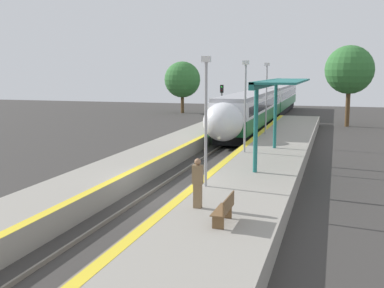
% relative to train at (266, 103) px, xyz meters
% --- Properties ---
extents(ground_plane, '(120.00, 120.00, 0.00)m').
position_rel_train_xyz_m(ground_plane, '(0.00, -33.09, -2.11)').
color(ground_plane, '#383533').
extents(rail_left, '(0.08, 90.00, 0.15)m').
position_rel_train_xyz_m(rail_left, '(-0.72, -33.09, -2.04)').
color(rail_left, slate).
rests_on(rail_left, ground_plane).
extents(rail_right, '(0.08, 90.00, 0.15)m').
position_rel_train_xyz_m(rail_right, '(0.72, -33.09, -2.04)').
color(rail_right, slate).
rests_on(rail_right, ground_plane).
extents(train, '(2.90, 44.66, 3.69)m').
position_rel_train_xyz_m(train, '(0.00, 0.00, 0.00)').
color(train, black).
rests_on(train, ground_plane).
extents(platform_right, '(4.12, 64.00, 0.93)m').
position_rel_train_xyz_m(platform_right, '(3.73, -33.09, -1.65)').
color(platform_right, gray).
rests_on(platform_right, ground_plane).
extents(platform_left, '(2.97, 64.00, 0.93)m').
position_rel_train_xyz_m(platform_left, '(-3.16, -33.09, -1.65)').
color(platform_left, gray).
rests_on(platform_left, ground_plane).
extents(platform_bench, '(0.44, 1.50, 0.89)m').
position_rel_train_xyz_m(platform_bench, '(4.15, -38.57, -0.73)').
color(platform_bench, brown).
rests_on(platform_bench, platform_right).
extents(person_waiting, '(0.36, 0.23, 1.75)m').
position_rel_train_xyz_m(person_waiting, '(2.86, -37.14, -0.28)').
color(person_waiting, '#7F6647').
rests_on(person_waiting, platform_right).
extents(railway_signal, '(0.28, 0.28, 4.40)m').
position_rel_train_xyz_m(railway_signal, '(-2.44, -10.84, 0.57)').
color(railway_signal, '#59595E').
rests_on(railway_signal, ground_plane).
extents(lamppost_near, '(0.36, 0.20, 5.31)m').
position_rel_train_xyz_m(lamppost_near, '(2.30, -34.00, 1.85)').
color(lamppost_near, '#9E9EA3').
rests_on(lamppost_near, platform_right).
extents(lamppost_mid, '(0.36, 0.20, 5.31)m').
position_rel_train_xyz_m(lamppost_mid, '(2.30, -25.22, 1.85)').
color(lamppost_mid, '#9E9EA3').
rests_on(lamppost_mid, platform_right).
extents(lamppost_far, '(0.36, 0.20, 5.31)m').
position_rel_train_xyz_m(lamppost_far, '(2.30, -16.44, 1.85)').
color(lamppost_far, '#9E9EA3').
rests_on(lamppost_far, platform_right).
extents(station_canopy, '(2.02, 10.46, 4.25)m').
position_rel_train_xyz_m(station_canopy, '(4.38, -26.92, 2.75)').
color(station_canopy, '#1E6B66').
rests_on(station_canopy, platform_right).
extents(background_tree_left, '(4.79, 4.79, 6.85)m').
position_rel_train_xyz_m(background_tree_left, '(-12.39, 8.71, 2.33)').
color(background_tree_left, brown).
rests_on(background_tree_left, ground_plane).
extents(background_tree_right, '(4.86, 4.86, 8.17)m').
position_rel_train_xyz_m(background_tree_right, '(8.52, -1.55, 3.60)').
color(background_tree_right, brown).
rests_on(background_tree_right, ground_plane).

